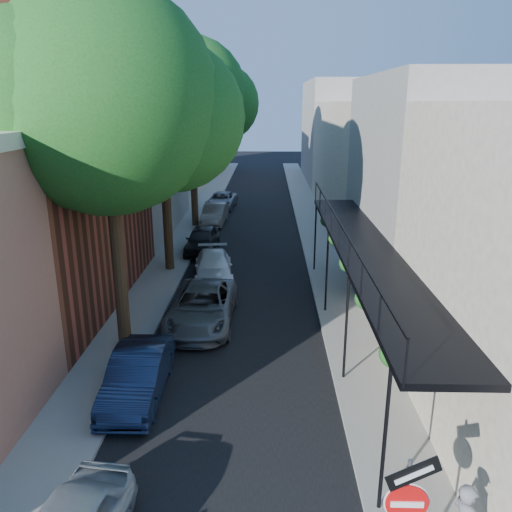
# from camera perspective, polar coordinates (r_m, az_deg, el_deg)

# --- Properties ---
(road_surface) EXTENTS (6.00, 64.00, 0.01)m
(road_surface) POSITION_cam_1_polar(r_m,az_deg,el_deg) (36.12, -0.26, 4.47)
(road_surface) COLOR black
(road_surface) RESTS_ON ground
(sidewalk_left) EXTENTS (2.00, 64.00, 0.12)m
(sidewalk_left) POSITION_cam_1_polar(r_m,az_deg,el_deg) (36.44, -6.58, 4.56)
(sidewalk_left) COLOR gray
(sidewalk_left) RESTS_ON ground
(sidewalk_right) EXTENTS (2.00, 64.00, 0.12)m
(sidewalk_right) POSITION_cam_1_polar(r_m,az_deg,el_deg) (36.21, 6.10, 4.50)
(sidewalk_right) COLOR gray
(sidewalk_right) RESTS_ON ground
(buildings_left) EXTENTS (10.10, 59.10, 12.00)m
(buildings_left) POSITION_cam_1_polar(r_m,az_deg,el_deg) (35.63, -15.79, 11.70)
(buildings_left) COLOR #AF7059
(buildings_left) RESTS_ON ground
(buildings_right) EXTENTS (9.80, 55.00, 10.00)m
(buildings_right) POSITION_cam_1_polar(r_m,az_deg,el_deg) (35.78, 14.53, 10.99)
(buildings_right) COLOR beige
(buildings_right) RESTS_ON ground
(sign_post) EXTENTS (0.89, 0.17, 2.99)m
(sign_post) POSITION_cam_1_polar(r_m,az_deg,el_deg) (8.84, 16.81, -25.90)
(sign_post) COLOR #595B60
(sign_post) RESTS_ON ground
(oak_near) EXTENTS (7.48, 6.80, 11.42)m
(oak_near) POSITION_cam_1_polar(r_m,az_deg,el_deg) (16.08, -15.03, 16.31)
(oak_near) COLOR #322214
(oak_near) RESTS_ON ground
(oak_mid) EXTENTS (6.60, 6.00, 10.20)m
(oak_mid) POSITION_cam_1_polar(r_m,az_deg,el_deg) (23.87, -9.64, 14.78)
(oak_mid) COLOR #322214
(oak_mid) RESTS_ON ground
(oak_far) EXTENTS (7.70, 7.00, 11.90)m
(oak_far) POSITION_cam_1_polar(r_m,az_deg,el_deg) (32.77, -6.59, 17.61)
(oak_far) COLOR #322214
(oak_far) RESTS_ON ground
(parked_car_b) EXTENTS (1.48, 4.07, 1.33)m
(parked_car_b) POSITION_cam_1_polar(r_m,az_deg,el_deg) (14.71, -13.36, -13.09)
(parked_car_b) COLOR #121D38
(parked_car_b) RESTS_ON ground
(parked_car_c) EXTENTS (2.42, 5.07, 1.40)m
(parked_car_c) POSITION_cam_1_polar(r_m,az_deg,el_deg) (18.73, -6.15, -5.76)
(parked_car_c) COLOR #575A5E
(parked_car_c) RESTS_ON ground
(parked_car_d) EXTENTS (2.21, 4.39, 1.22)m
(parked_car_d) POSITION_cam_1_polar(r_m,az_deg,el_deg) (23.34, -4.88, -1.24)
(parked_car_d) COLOR white
(parked_car_d) RESTS_ON ground
(parked_car_e) EXTENTS (1.72, 4.11, 1.39)m
(parked_car_e) POSITION_cam_1_polar(r_m,az_deg,el_deg) (27.68, -6.17, 1.86)
(parked_car_e) COLOR black
(parked_car_e) RESTS_ON ground
(parked_car_f) EXTENTS (1.60, 4.15, 1.35)m
(parked_car_f) POSITION_cam_1_polar(r_m,az_deg,el_deg) (34.06, -4.76, 4.78)
(parked_car_f) COLOR gray
(parked_car_f) RESTS_ON ground
(parked_car_g) EXTENTS (2.39, 4.53, 1.21)m
(parked_car_g) POSITION_cam_1_polar(r_m,az_deg,el_deg) (39.28, -3.95, 6.37)
(parked_car_g) COLOR gray
(parked_car_g) RESTS_ON ground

